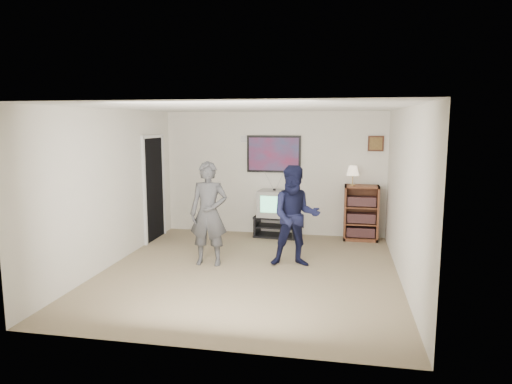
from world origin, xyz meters
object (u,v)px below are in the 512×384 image
(person_short, at_px, (295,216))
(person_tall, at_px, (209,214))
(crt_television, at_px, (274,203))
(media_stand, at_px, (276,226))
(bookshelf, at_px, (361,213))

(person_short, bearing_deg, person_tall, 178.90)
(crt_television, relative_size, person_tall, 0.37)
(media_stand, bearing_deg, person_short, -67.79)
(media_stand, distance_m, crt_television, 0.47)
(bookshelf, distance_m, person_short, 2.18)
(person_tall, distance_m, person_short, 1.39)
(media_stand, bearing_deg, bookshelf, 6.47)
(crt_television, bearing_deg, person_short, -67.16)
(crt_television, bearing_deg, bookshelf, 6.03)
(bookshelf, bearing_deg, media_stand, -178.28)
(bookshelf, relative_size, person_short, 0.67)
(media_stand, height_order, crt_television, crt_television)
(media_stand, bearing_deg, crt_television, -175.25)
(person_tall, height_order, person_short, person_tall)
(crt_television, xyz_separation_m, bookshelf, (1.70, 0.05, -0.14))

